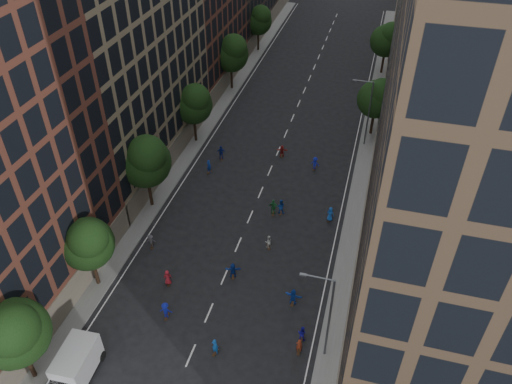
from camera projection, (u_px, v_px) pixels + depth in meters
ground at (277, 153)px, 64.52m from camera, size 240.00×240.00×0.00m
sidewalk_left at (209, 113)px, 72.64m from camera, size 4.00×105.00×0.15m
sidewalk_right at (376, 136)px, 67.67m from camera, size 4.00×105.00×0.15m
bldg_left_b at (101, 22)px, 54.14m from camera, size 14.00×26.00×34.00m
bldg_right_a at (493, 173)px, 30.50m from camera, size 14.00×30.00×36.00m
bldg_right_b at (462, 31)px, 53.42m from camera, size 14.00×28.00×33.00m
tree_left_0 at (14, 332)px, 35.70m from camera, size 5.20×5.20×8.83m
tree_left_1 at (87, 242)px, 43.54m from camera, size 4.80×4.80×8.21m
tree_left_2 at (146, 160)px, 52.12m from camera, size 5.60×5.60×9.45m
tree_left_3 at (194, 103)px, 63.09m from camera, size 5.00×5.00×8.58m
tree_left_4 at (232, 52)px, 75.03m from camera, size 5.40×5.40×9.08m
tree_left_5 at (259, 20)px, 87.44m from camera, size 4.80×4.80×8.33m
tree_right_a at (378, 97)px, 64.63m from camera, size 5.00×5.00×8.39m
tree_right_b at (388, 39)px, 79.59m from camera, size 5.20×5.20×8.83m
streetlamp_near at (327, 314)px, 37.94m from camera, size 2.64×0.22×9.06m
streetlamp_far at (367, 110)px, 62.97m from camera, size 2.64×0.22×9.06m
cargo_van at (74, 369)px, 38.39m from camera, size 2.76×5.45×2.84m
skater_1 at (215, 347)px, 40.69m from camera, size 0.70×0.55×1.70m
skater_2 at (302, 333)px, 41.79m from camera, size 0.85×0.72×1.53m
skater_3 at (166, 311)px, 43.54m from camera, size 1.18×0.77×1.71m
skater_4 at (64, 377)px, 38.60m from camera, size 0.94×0.43×1.58m
skater_5 at (293, 297)px, 44.74m from camera, size 1.63×0.70×1.70m
skater_6 at (168, 278)px, 46.61m from camera, size 0.93×0.78×1.62m
skater_7 at (299, 346)px, 40.85m from camera, size 0.57×0.40×1.51m
skater_8 at (268, 242)px, 50.46m from camera, size 0.89×0.81×1.49m
skater_9 at (151, 241)px, 50.55m from camera, size 1.11×0.88×1.51m
skater_10 at (274, 207)px, 54.43m from camera, size 1.15×0.54×1.91m
skater_11 at (233, 271)px, 47.30m from camera, size 1.59×0.86×1.63m
skater_12 at (330, 214)px, 53.70m from camera, size 0.94×0.74×1.68m
skater_13 at (209, 166)px, 60.65m from camera, size 0.74×0.59×1.77m
skater_14 at (281, 207)px, 54.61m from camera, size 0.94×0.77×1.80m
skater_15 at (315, 164)px, 61.21m from camera, size 1.20×0.87×1.67m
skater_16 at (221, 153)px, 62.88m from camera, size 1.19×0.77×1.88m
skater_17 at (282, 151)px, 63.47m from camera, size 1.50×0.68×1.55m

